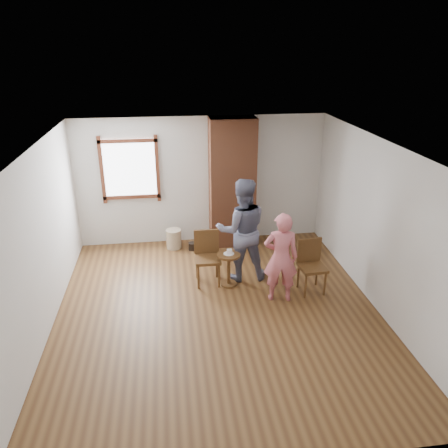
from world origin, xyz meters
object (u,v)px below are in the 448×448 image
Objects in this scene: person_pink at (281,258)px; man at (242,230)px; dining_chair_right at (311,263)px; stoneware_crock at (174,239)px; side_table at (229,264)px; dining_chair_left at (207,254)px.

man is at bearing -49.11° from person_pink.
dining_chair_right is 0.49× the size of man.
stoneware_crock is at bearing -48.99° from man.
man is (0.26, 0.25, 0.52)m from side_table.
man reaches higher than dining_chair_right.
man is 0.95m from person_pink.
side_table is at bearing -60.77° from stoneware_crock.
dining_chair_left reaches higher than stoneware_crock.
dining_chair_right is at bearing -16.03° from dining_chair_left.
person_pink is (0.75, -0.55, 0.35)m from side_table.
man is at bearing -49.53° from stoneware_crock.
side_table is (-1.34, 0.32, -0.10)m from dining_chair_right.
stoneware_crock is 2.97m from dining_chair_right.
dining_chair_left is 0.51× the size of man.
man is (1.16, -1.36, 0.72)m from stoneware_crock.
stoneware_crock is 0.66× the size of side_table.
stoneware_crock is at bearing 134.70° from dining_chair_right.
dining_chair_right reaches higher than side_table.
man is at bearing 43.23° from side_table.
dining_chair_left is at bearing 151.53° from side_table.
side_table is 0.33× the size of man.
side_table is 1.00m from person_pink.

